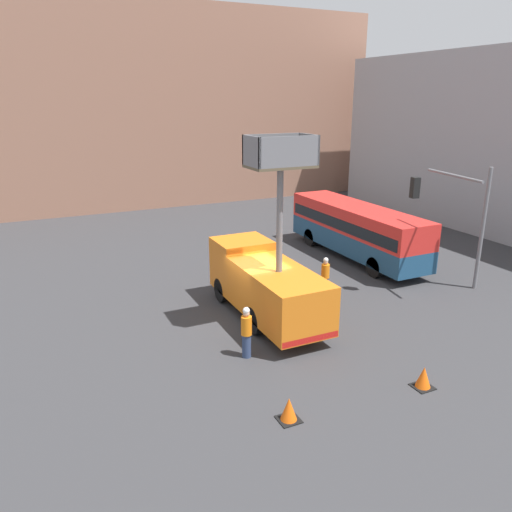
# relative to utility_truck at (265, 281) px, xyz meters

# --- Properties ---
(ground_plane) EXTENTS (120.00, 120.00, 0.00)m
(ground_plane) POSITION_rel_utility_truck_xyz_m (-0.56, 0.20, -1.63)
(ground_plane) COLOR #333335
(building_backdrop_far) EXTENTS (44.00, 10.00, 15.85)m
(building_backdrop_far) POSITION_rel_utility_truck_xyz_m (-0.56, 27.79, 6.30)
(building_backdrop_far) COLOR #936651
(building_backdrop_far) RESTS_ON ground_plane
(utility_truck) EXTENTS (2.38, 7.03, 7.51)m
(utility_truck) POSITION_rel_utility_truck_xyz_m (0.00, 0.00, 0.00)
(utility_truck) COLOR orange
(utility_truck) RESTS_ON ground_plane
(city_bus) EXTENTS (2.43, 10.09, 2.97)m
(city_bus) POSITION_rel_utility_truck_xyz_m (8.24, 5.10, 0.13)
(city_bus) COLOR navy
(city_bus) RESTS_ON ground_plane
(traffic_light_pole) EXTENTS (3.98, 3.73, 5.79)m
(traffic_light_pole) POSITION_rel_utility_truck_xyz_m (9.18, -1.09, 2.34)
(traffic_light_pole) COLOR slate
(traffic_light_pole) RESTS_ON ground_plane
(road_worker_near_truck) EXTENTS (0.38, 0.38, 1.90)m
(road_worker_near_truck) POSITION_rel_utility_truck_xyz_m (-2.07, -2.70, -0.67)
(road_worker_near_truck) COLOR navy
(road_worker_near_truck) RESTS_ON ground_plane
(road_worker_directing) EXTENTS (0.38, 0.38, 1.79)m
(road_worker_directing) POSITION_rel_utility_truck_xyz_m (3.63, 1.10, -0.74)
(road_worker_directing) COLOR navy
(road_worker_directing) RESTS_ON ground_plane
(traffic_cone_near_truck) EXTENTS (0.63, 0.63, 0.72)m
(traffic_cone_near_truck) POSITION_rel_utility_truck_xyz_m (2.18, -6.87, -1.29)
(traffic_cone_near_truck) COLOR black
(traffic_cone_near_truck) RESTS_ON ground_plane
(traffic_cone_mid_road) EXTENTS (0.62, 0.62, 0.71)m
(traffic_cone_mid_road) POSITION_rel_utility_truck_xyz_m (-2.48, -6.53, -1.29)
(traffic_cone_mid_road) COLOR black
(traffic_cone_mid_road) RESTS_ON ground_plane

